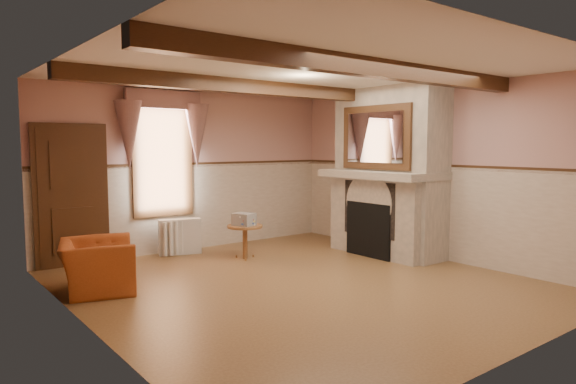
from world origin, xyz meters
TOP-DOWN VIEW (x-y plane):
  - floor at (0.00, 0.00)m, footprint 5.50×6.00m
  - ceiling at (0.00, 0.00)m, footprint 5.50×6.00m
  - wall_back at (0.00, 3.00)m, footprint 5.50×0.02m
  - wall_front at (0.00, -3.00)m, footprint 5.50×0.02m
  - wall_left at (-2.75, 0.00)m, footprint 0.02×6.00m
  - wall_right at (2.75, 0.00)m, footprint 0.02×6.00m
  - wainscot at (0.00, 0.00)m, footprint 5.50×6.00m
  - chair_rail at (0.00, 0.00)m, footprint 5.50×6.00m
  - firebox at (2.00, 0.60)m, footprint 0.20×0.95m
  - armchair at (-2.25, 1.32)m, footprint 1.12×1.21m
  - side_table at (0.25, 1.74)m, footprint 0.70×0.70m
  - book_stack at (0.22, 1.73)m, footprint 0.35×0.39m
  - radiator at (-0.44, 2.70)m, footprint 0.72×0.37m
  - bowl at (2.24, 0.56)m, footprint 0.34×0.34m
  - mantel_clock at (2.24, 1.40)m, footprint 0.14×0.24m
  - oil_lamp at (2.24, 0.88)m, footprint 0.11×0.11m
  - candle_red at (2.24, -0.21)m, footprint 0.06×0.06m
  - jar_yellow at (2.24, 0.29)m, footprint 0.06×0.06m
  - fireplace at (2.42, 0.60)m, footprint 0.85×2.00m
  - mantel at (2.24, 0.60)m, footprint 1.05×2.05m
  - overmantel_mirror at (2.06, 0.60)m, footprint 0.06×1.44m
  - door at (-2.10, 2.94)m, footprint 1.10×0.10m
  - window at (-0.60, 2.97)m, footprint 1.06×0.08m
  - window_drapes at (-0.60, 2.88)m, footprint 1.30×0.14m
  - ceiling_beam_front at (0.00, -1.20)m, footprint 5.50×0.18m
  - ceiling_beam_back at (0.00, 1.20)m, footprint 5.50×0.18m

SIDE VIEW (x-z plane):
  - floor at x=0.00m, z-range -0.01..0.01m
  - side_table at x=0.25m, z-range 0.00..0.55m
  - radiator at x=-0.44m, z-range 0.00..0.60m
  - armchair at x=-2.25m, z-range 0.00..0.65m
  - firebox at x=2.00m, z-range 0.00..0.90m
  - book_stack at x=0.22m, z-range 0.55..0.75m
  - wainscot at x=0.00m, z-range 0.00..1.50m
  - door at x=-2.10m, z-range 0.00..2.10m
  - mantel at x=2.24m, z-range 1.30..1.42m
  - wall_back at x=0.00m, z-range 0.00..2.80m
  - wall_front at x=0.00m, z-range 0.00..2.80m
  - wall_left at x=-2.75m, z-range 0.00..2.80m
  - wall_right at x=2.75m, z-range 0.00..2.80m
  - fireplace at x=2.42m, z-range 0.00..2.80m
  - bowl at x=2.24m, z-range 1.42..1.50m
  - jar_yellow at x=2.24m, z-range 1.42..1.54m
  - chair_rail at x=0.00m, z-range 1.46..1.54m
  - candle_red at x=2.24m, z-range 1.42..1.58m
  - mantel_clock at x=2.24m, z-range 1.42..1.62m
  - oil_lamp at x=2.24m, z-range 1.42..1.70m
  - window at x=-0.60m, z-range 0.64..2.66m
  - overmantel_mirror at x=2.06m, z-range 1.45..2.49m
  - window_drapes at x=-0.60m, z-range 1.55..2.95m
  - ceiling_beam_front at x=0.00m, z-range 2.60..2.80m
  - ceiling_beam_back at x=0.00m, z-range 2.60..2.80m
  - ceiling at x=0.00m, z-range 2.79..2.80m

